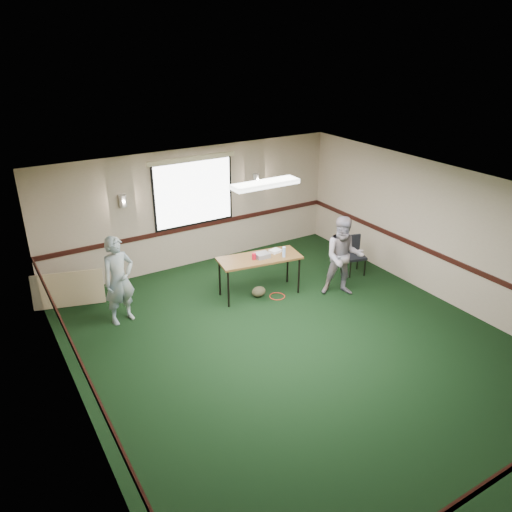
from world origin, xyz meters
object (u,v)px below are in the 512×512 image
folding_table (259,260)px  person_right (344,257)px  person_left (119,280)px  projector (262,255)px  conference_chair (353,252)px

folding_table → person_right: bearing=-21.8°
folding_table → person_left: 2.77m
projector → conference_chair: projector is taller
conference_chair → person_right: size_ratio=0.51×
folding_table → conference_chair: 2.35m
folding_table → person_left: person_left is taller
folding_table → person_right: (1.45, -0.86, 0.06)m
projector → person_left: size_ratio=0.16×
conference_chair → person_left: person_left is taller
folding_table → person_right: person_right is taller
projector → person_right: size_ratio=0.16×
person_left → person_right: size_ratio=1.01×
conference_chair → person_left: (-5.06, 0.64, 0.34)m
projector → person_right: 1.64m
projector → person_right: bearing=-28.3°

